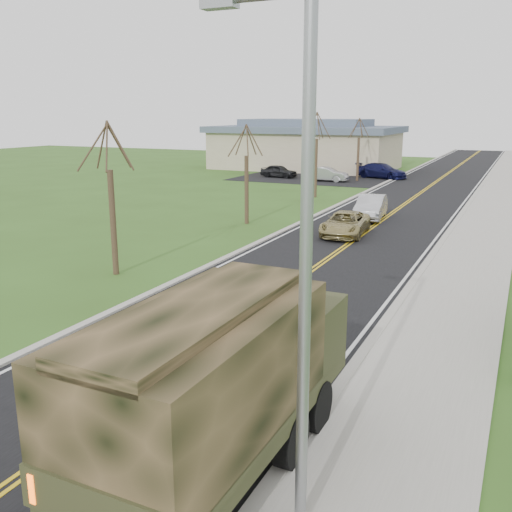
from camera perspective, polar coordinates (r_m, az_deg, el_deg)
The scene contains 17 objects.
ground at distance 12.55m, azimuth -17.55°, elevation -16.98°, with size 160.00×160.00×0.00m, color #31521B.
road at distance 48.70m, azimuth 16.15°, elevation 6.09°, with size 8.00×120.00×0.01m, color black.
curb_right at distance 48.21m, azimuth 21.04°, elevation 5.70°, with size 0.30×120.00×0.12m, color #9E998E.
sidewalk_right at distance 48.12m, azimuth 23.11°, elevation 5.48°, with size 3.20×120.00×0.10m, color #9E998E.
curb_left at distance 49.51m, azimuth 11.39°, elevation 6.54°, with size 0.30×120.00×0.10m, color #9E998E.
street_light at distance 7.91m, azimuth 4.33°, elevation 0.08°, with size 1.65×0.22×8.00m.
bare_tree_a at distance 23.25m, azimuth -14.18°, elevation 4.48°, with size 1.93×2.26×6.08m.
bare_tree_b at distance 33.31m, azimuth -0.96°, elevation 7.45°, with size 1.83×2.14×5.73m.
bare_tree_c at distance 44.31m, azimuth 6.01°, elevation 9.43°, with size 2.04×2.39×6.42m.
bare_tree_d at distance 55.76m, azimuth 10.18°, elevation 10.00°, with size 1.88×2.20×5.91m.
commercial_building at distance 67.99m, azimuth 5.02°, elevation 10.98°, with size 25.50×21.50×5.65m.
military_truck at distance 10.06m, azimuth -3.68°, elevation -11.72°, with size 2.49×6.91×3.43m.
suv_champagne at distance 30.69m, azimuth 8.91°, elevation 3.21°, with size 2.08×4.50×1.25m, color tan.
sedan_silver at distance 35.83m, azimuth 11.41°, elevation 4.82°, with size 1.54×4.42×1.46m, color silver.
lot_car_dark at distance 58.14m, azimuth 2.29°, elevation 8.48°, with size 1.51×3.75×1.28m, color black.
lot_car_silver at distance 55.22m, azimuth 7.07°, elevation 8.12°, with size 1.43×4.11×1.35m, color #A3A2A7.
lot_car_navy at distance 58.73m, azimuth 12.45°, elevation 8.32°, with size 2.09×5.14×1.49m, color #0F1138.
Camera 1 is at (7.63, -7.68, 6.35)m, focal length 40.00 mm.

